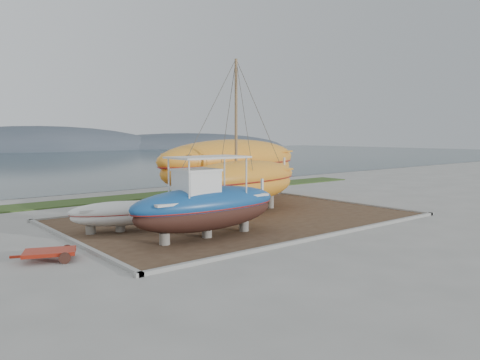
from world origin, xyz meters
TOP-DOWN VIEW (x-y plane):
  - ground at (0.00, 0.00)m, footprint 140.00×140.00m
  - dirt_patch at (0.00, 4.00)m, footprint 18.00×12.00m
  - curb_frame at (0.00, 4.00)m, footprint 18.60×12.60m
  - grass_strip at (0.00, 15.50)m, footprint 44.00×3.00m
  - blue_caique at (-4.22, 1.06)m, footprint 7.40×2.32m
  - white_dinghy at (-6.64, 4.63)m, footprint 4.91×3.00m
  - orange_sailboat at (0.95, 4.92)m, footprint 9.59×4.19m
  - orange_bare_hull at (3.41, 8.87)m, footprint 12.85×5.55m
  - red_trailer at (-10.74, 1.76)m, footprint 2.99×2.27m

SIDE VIEW (x-z plane):
  - ground at x=0.00m, z-range 0.00..0.00m
  - dirt_patch at x=0.00m, z-range 0.00..0.06m
  - grass_strip at x=0.00m, z-range 0.00..0.08m
  - curb_frame at x=0.00m, z-range 0.00..0.15m
  - red_trailer at x=-10.74m, z-range 0.00..0.38m
  - white_dinghy at x=-6.64m, z-range 0.06..1.45m
  - blue_caique at x=-4.22m, z-range 0.06..3.63m
  - orange_bare_hull at x=3.41m, z-range 0.06..4.13m
  - orange_sailboat at x=0.95m, z-range 0.06..8.72m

